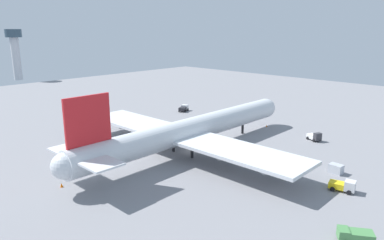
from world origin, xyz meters
name	(u,v)px	position (x,y,z in m)	size (l,w,h in m)	color
ground_plane	(192,151)	(0.00, 0.00, 0.00)	(282.90, 282.90, 0.00)	gray
cargo_airplane	(190,130)	(-0.64, 0.00, 5.48)	(70.73, 62.96, 17.54)	silver
maintenance_van	(355,235)	(-12.16, -43.05, 1.08)	(4.32, 5.14, 1.96)	#4C8C4C
cargo_loader	(343,186)	(3.15, -35.51, 1.12)	(3.21, 4.86, 2.24)	silver
fuel_truck	(184,108)	(29.55, 32.20, 1.10)	(5.15, 3.93, 2.09)	silver
pushback_tractor	(315,137)	(28.81, -17.90, 1.09)	(3.48, 4.30, 2.36)	#333338
cargo_container_aft	(336,169)	(10.59, -31.10, 0.97)	(2.11, 2.79, 1.94)	#B7BCC6
safety_cone_nose	(267,126)	(31.83, -1.23, 0.33)	(0.46, 0.46, 0.65)	orange
safety_cone_tail	(62,185)	(-31.83, 3.89, 0.40)	(0.56, 0.56, 0.80)	orange
control_tower	(15,49)	(20.85, 159.12, 17.85)	(8.90, 8.90, 28.69)	silver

